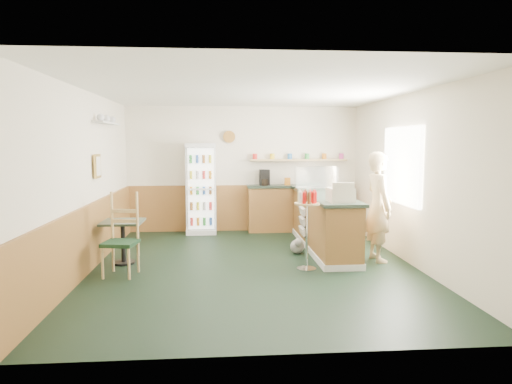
{
  "coord_description": "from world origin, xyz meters",
  "views": [
    {
      "loc": [
        -0.51,
        -6.93,
        1.92
      ],
      "look_at": [
        0.09,
        0.6,
        1.1
      ],
      "focal_mm": 32.0,
      "sensor_mm": 36.0,
      "label": 1
    }
  ],
  "objects": [
    {
      "name": "newspaper_rack",
      "position": [
        0.99,
        1.15,
        0.49
      ],
      "size": [
        0.09,
        0.44,
        0.52
      ],
      "color": "black",
      "rests_on": "ground"
    },
    {
      "name": "shopkeeper",
      "position": [
        2.05,
        0.19,
        0.89
      ],
      "size": [
        0.47,
        0.62,
        1.78
      ],
      "primitive_type": "imported",
      "rotation": [
        0.0,
        0.0,
        1.64
      ],
      "color": "tan",
      "rests_on": "ground"
    },
    {
      "name": "room_envelope",
      "position": [
        -0.23,
        0.73,
        1.52
      ],
      "size": [
        5.04,
        6.02,
        2.72
      ],
      "color": "beige",
      "rests_on": "ground"
    },
    {
      "name": "cash_register",
      "position": [
        1.35,
        -0.06,
        1.12
      ],
      "size": [
        0.38,
        0.4,
        0.22
      ],
      "primitive_type": "cube",
      "rotation": [
        0.0,
        0.0,
        0.02
      ],
      "color": "beige",
      "rests_on": "service_counter"
    },
    {
      "name": "ground",
      "position": [
        0.0,
        0.0,
        0.0
      ],
      "size": [
        6.0,
        6.0,
        0.0
      ],
      "primitive_type": "plane",
      "color": "black",
      "rests_on": "ground"
    },
    {
      "name": "dog_doorstop",
      "position": [
        0.83,
        0.75,
        0.14
      ],
      "size": [
        0.24,
        0.32,
        0.29
      ],
      "rotation": [
        0.0,
        0.0,
        -0.14
      ],
      "color": "gray",
      "rests_on": "ground"
    },
    {
      "name": "display_case",
      "position": [
        1.35,
        1.75,
        1.23
      ],
      "size": [
        0.79,
        0.41,
        0.45
      ],
      "color": "silver",
      "rests_on": "service_counter"
    },
    {
      "name": "condiment_stand",
      "position": [
        0.8,
        -0.24,
        0.82
      ],
      "size": [
        0.38,
        0.38,
        1.19
      ],
      "rotation": [
        0.0,
        0.0,
        0.36
      ],
      "color": "silver",
      "rests_on": "ground"
    },
    {
      "name": "back_counter",
      "position": [
        1.19,
        2.8,
        0.55
      ],
      "size": [
        2.24,
        0.42,
        1.69
      ],
      "color": "#986031",
      "rests_on": "ground"
    },
    {
      "name": "cafe_chair",
      "position": [
        -1.95,
        -0.24,
        0.63
      ],
      "size": [
        0.51,
        0.51,
        1.2
      ],
      "rotation": [
        0.0,
        0.0,
        -0.16
      ],
      "color": "black",
      "rests_on": "ground"
    },
    {
      "name": "cafe_table",
      "position": [
        -2.05,
        0.33,
        0.49
      ],
      "size": [
        0.64,
        0.64,
        0.69
      ],
      "rotation": [
        0.0,
        0.0,
        -0.02
      ],
      "color": "black",
      "rests_on": "ground"
    },
    {
      "name": "drinks_fridge",
      "position": [
        -0.9,
        2.74,
        0.95
      ],
      "size": [
        0.63,
        0.53,
        1.91
      ],
      "color": "silver",
      "rests_on": "ground"
    },
    {
      "name": "service_counter",
      "position": [
        1.35,
        1.07,
        0.46
      ],
      "size": [
        0.68,
        3.01,
        1.01
      ],
      "color": "#986031",
      "rests_on": "ground"
    }
  ]
}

